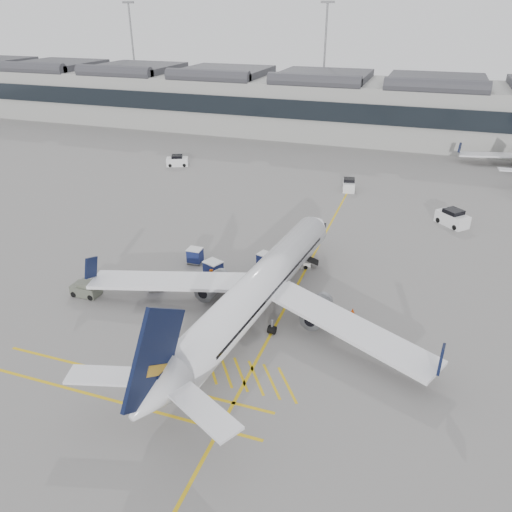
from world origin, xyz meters
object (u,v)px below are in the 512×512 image
(baggage_cart_a, at_px, (266,261))
(belt_loader, at_px, (292,260))
(ramp_agent_b, at_px, (211,278))
(ramp_agent_a, at_px, (251,281))
(pushback_tug, at_px, (86,289))
(airliner_main, at_px, (256,291))

(baggage_cart_a, bearing_deg, belt_loader, 51.56)
(ramp_agent_b, bearing_deg, ramp_agent_a, 168.02)
(pushback_tug, bearing_deg, belt_loader, 35.70)
(belt_loader, height_order, ramp_agent_b, ramp_agent_b)
(airliner_main, xyz_separation_m, pushback_tug, (-16.43, -1.69, -2.09))
(airliner_main, height_order, ramp_agent_b, airliner_main)
(belt_loader, relative_size, pushback_tug, 1.81)
(ramp_agent_a, bearing_deg, baggage_cart_a, 60.18)
(airliner_main, relative_size, pushback_tug, 13.50)
(airliner_main, distance_m, ramp_agent_a, 5.50)
(belt_loader, xyz_separation_m, baggage_cart_a, (-2.41, -1.67, 0.38))
(pushback_tug, bearing_deg, ramp_agent_a, 23.52)
(airliner_main, bearing_deg, ramp_agent_b, 155.08)
(airliner_main, height_order, belt_loader, airliner_main)
(ramp_agent_a, distance_m, ramp_agent_b, 3.89)
(pushback_tug, bearing_deg, airliner_main, 5.36)
(ramp_agent_b, height_order, pushback_tug, ramp_agent_b)
(ramp_agent_a, bearing_deg, pushback_tug, 175.59)
(ramp_agent_b, relative_size, pushback_tug, 0.75)
(ramp_agent_a, bearing_deg, belt_loader, 38.54)
(baggage_cart_a, bearing_deg, airliner_main, -60.03)
(airliner_main, relative_size, ramp_agent_a, 21.75)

